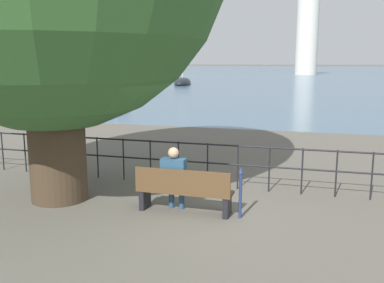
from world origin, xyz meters
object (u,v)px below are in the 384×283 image
object	(u,v)px
sailboat_1	(116,97)
harbor_lighthouse	(308,23)
seated_person_left	(174,176)
park_bench	(184,191)
closed_umbrella	(240,190)
sailboat_2	(182,82)

from	to	relation	value
sailboat_1	harbor_lighthouse	distance (m)	77.32
seated_person_left	harbor_lighthouse	bearing A→B (deg)	90.09
seated_person_left	sailboat_1	distance (m)	23.46
park_bench	closed_umbrella	world-z (taller)	closed_umbrella
seated_person_left	harbor_lighthouse	world-z (taller)	harbor_lighthouse
harbor_lighthouse	closed_umbrella	bearing A→B (deg)	-89.12
seated_person_left	sailboat_2	distance (m)	47.05
sailboat_2	closed_umbrella	bearing A→B (deg)	-79.82
park_bench	sailboat_1	world-z (taller)	sailboat_1
sailboat_2	harbor_lighthouse	xyz separation A→B (m)	(13.82, 51.28, 11.36)
closed_umbrella	harbor_lighthouse	bearing A→B (deg)	90.88
park_bench	sailboat_1	size ratio (longest dim) A/B	0.15
park_bench	sailboat_2	distance (m)	47.19
park_bench	sailboat_1	xyz separation A→B (m)	(-11.56, 20.61, -0.04)
closed_umbrella	seated_person_left	bearing A→B (deg)	177.88
park_bench	sailboat_2	world-z (taller)	sailboat_2
sailboat_1	harbor_lighthouse	xyz separation A→B (m)	(11.18, 75.67, 11.31)
sailboat_1	sailboat_2	xyz separation A→B (m)	(-2.64, 24.39, -0.04)
park_bench	closed_umbrella	size ratio (longest dim) A/B	1.90
sailboat_1	sailboat_2	distance (m)	24.53
sailboat_1	sailboat_2	world-z (taller)	sailboat_1
seated_person_left	closed_umbrella	xyz separation A→B (m)	(1.33, -0.05, -0.15)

